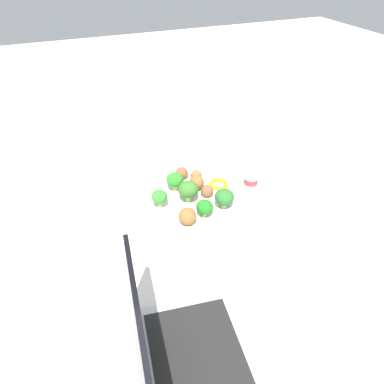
# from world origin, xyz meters

# --- Properties ---
(ground_plane) EXTENTS (4.00, 4.00, 0.00)m
(ground_plane) POSITION_xyz_m (0.00, 0.00, 0.00)
(ground_plane) COLOR beige
(plate) EXTENTS (0.28, 0.28, 0.02)m
(plate) POSITION_xyz_m (0.00, 0.00, 0.01)
(plate) COLOR white
(plate) RESTS_ON ground_plane
(broccoli_floret_mid_left) EXTENTS (0.05, 0.05, 0.06)m
(broccoli_floret_mid_left) POSITION_xyz_m (-0.01, -0.01, 0.05)
(broccoli_floret_mid_left) COLOR #8FC466
(broccoli_floret_mid_left) RESTS_ON plate
(broccoli_floret_far_rim) EXTENTS (0.04, 0.04, 0.05)m
(broccoli_floret_far_rim) POSITION_xyz_m (-0.00, -0.08, 0.05)
(broccoli_floret_far_rim) COLOR #90C166
(broccoli_floret_far_rim) RESTS_ON plate
(broccoli_floret_front_right) EXTENTS (0.05, 0.05, 0.06)m
(broccoli_floret_front_right) POSITION_xyz_m (-0.03, 0.05, 0.05)
(broccoli_floret_front_right) COLOR #A5C267
(broccoli_floret_front_right) RESTS_ON plate
(broccoli_floret_near_rim) EXTENTS (0.04, 0.04, 0.05)m
(broccoli_floret_near_rim) POSITION_xyz_m (-0.09, -0.01, 0.05)
(broccoli_floret_near_rim) COLOR #91C177
(broccoli_floret_near_rim) RESTS_ON plate
(broccoli_floret_center) EXTENTS (0.05, 0.05, 0.06)m
(broccoli_floret_center) POSITION_xyz_m (0.06, -0.07, 0.05)
(broccoli_floret_center) COLOR #97BF78
(broccoli_floret_center) RESTS_ON plate
(meatball_back_right) EXTENTS (0.04, 0.04, 0.04)m
(meatball_back_right) POSITION_xyz_m (0.01, 0.10, 0.03)
(meatball_back_right) COLOR brown
(meatball_back_right) RESTS_ON plate
(meatball_back_left) EXTENTS (0.03, 0.03, 0.03)m
(meatball_back_left) POSITION_xyz_m (0.04, 0.08, 0.03)
(meatball_back_left) COLOR brown
(meatball_back_left) RESTS_ON plate
(meatball_mid_left) EXTENTS (0.04, 0.04, 0.04)m
(meatball_mid_left) POSITION_xyz_m (-0.05, -0.09, 0.04)
(meatball_mid_left) COLOR brown
(meatball_mid_left) RESTS_ON plate
(meatball_front_right) EXTENTS (0.04, 0.04, 0.04)m
(meatball_front_right) POSITION_xyz_m (0.03, 0.03, 0.04)
(meatball_front_right) COLOR brown
(meatball_front_right) RESTS_ON plate
(meatball_mid_right) EXTENTS (0.03, 0.03, 0.03)m
(meatball_mid_right) POSITION_xyz_m (0.04, -0.01, 0.03)
(meatball_mid_right) COLOR brown
(meatball_mid_right) RESTS_ON plate
(pepper_ring_front_left) EXTENTS (0.07, 0.07, 0.01)m
(pepper_ring_front_left) POSITION_xyz_m (0.09, 0.02, 0.02)
(pepper_ring_front_left) COLOR yellow
(pepper_ring_front_left) RESTS_ON plate
(napkin) EXTENTS (0.17, 0.12, 0.01)m
(napkin) POSITION_xyz_m (-0.25, -0.01, 0.00)
(napkin) COLOR white
(napkin) RESTS_ON ground_plane
(fork) EXTENTS (0.12, 0.02, 0.01)m
(fork) POSITION_xyz_m (-0.25, 0.01, 0.01)
(fork) COLOR silver
(fork) RESTS_ON napkin
(knife) EXTENTS (0.15, 0.02, 0.01)m
(knife) POSITION_xyz_m (-0.25, -0.03, 0.01)
(knife) COLOR silver
(knife) RESTS_ON napkin
(yogurt_bottle) EXTENTS (0.04, 0.04, 0.07)m
(yogurt_bottle) POSITION_xyz_m (0.18, -0.00, 0.03)
(yogurt_bottle) COLOR white
(yogurt_bottle) RESTS_ON ground_plane
(laptop) EXTENTS (0.26, 0.35, 0.22)m
(laptop) POSITION_xyz_m (-0.20, -0.46, 0.04)
(laptop) COLOR #B6B6B6
(laptop) RESTS_ON ground_plane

